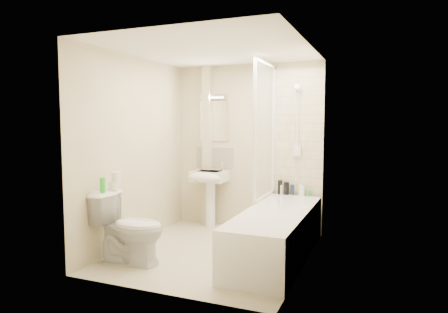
% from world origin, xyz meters
% --- Properties ---
extents(floor, '(2.50, 2.50, 0.00)m').
position_xyz_m(floor, '(0.00, 0.00, 0.00)').
color(floor, beige).
rests_on(floor, ground).
extents(wall_back, '(2.20, 0.02, 2.40)m').
position_xyz_m(wall_back, '(0.00, 1.25, 1.20)').
color(wall_back, beige).
rests_on(wall_back, ground).
extents(wall_left, '(0.02, 2.50, 2.40)m').
position_xyz_m(wall_left, '(-1.10, 0.00, 1.20)').
color(wall_left, beige).
rests_on(wall_left, ground).
extents(wall_right, '(0.02, 2.50, 2.40)m').
position_xyz_m(wall_right, '(1.10, 0.00, 1.20)').
color(wall_right, beige).
rests_on(wall_right, ground).
extents(ceiling, '(2.20, 2.50, 0.02)m').
position_xyz_m(ceiling, '(0.00, 0.00, 2.40)').
color(ceiling, white).
rests_on(ceiling, wall_back).
extents(tile_back, '(0.70, 0.01, 1.75)m').
position_xyz_m(tile_back, '(0.75, 1.24, 1.42)').
color(tile_back, beige).
rests_on(tile_back, wall_back).
extents(tile_right, '(0.01, 2.10, 1.75)m').
position_xyz_m(tile_right, '(1.09, 0.11, 1.42)').
color(tile_right, beige).
rests_on(tile_right, wall_right).
extents(pipe_boxing, '(0.12, 0.12, 2.40)m').
position_xyz_m(pipe_boxing, '(-0.62, 1.19, 1.20)').
color(pipe_boxing, beige).
rests_on(pipe_boxing, ground).
extents(splashback, '(0.60, 0.02, 0.30)m').
position_xyz_m(splashback, '(-0.52, 1.24, 1.03)').
color(splashback, beige).
rests_on(splashback, wall_back).
extents(mirror, '(0.46, 0.01, 0.60)m').
position_xyz_m(mirror, '(-0.52, 1.24, 1.58)').
color(mirror, white).
rests_on(mirror, wall_back).
extents(strip_light, '(0.42, 0.07, 0.07)m').
position_xyz_m(strip_light, '(-0.52, 1.22, 1.95)').
color(strip_light, silver).
rests_on(strip_light, wall_back).
extents(bathtub, '(0.70, 2.10, 0.55)m').
position_xyz_m(bathtub, '(0.75, 0.11, 0.29)').
color(bathtub, white).
rests_on(bathtub, ground).
extents(shower_screen, '(0.04, 0.92, 1.80)m').
position_xyz_m(shower_screen, '(0.40, 0.80, 1.45)').
color(shower_screen, white).
rests_on(shower_screen, bathtub).
extents(shower_fixture, '(0.10, 0.16, 0.99)m').
position_xyz_m(shower_fixture, '(0.75, 1.19, 1.55)').
color(shower_fixture, white).
rests_on(shower_fixture, wall_back).
extents(pedestal_sink, '(0.50, 0.47, 0.96)m').
position_xyz_m(pedestal_sink, '(-0.52, 1.01, 0.68)').
color(pedestal_sink, white).
rests_on(pedestal_sink, ground).
extents(bottle_black_a, '(0.06, 0.06, 0.20)m').
position_xyz_m(bottle_black_a, '(0.52, 1.16, 0.65)').
color(bottle_black_a, black).
rests_on(bottle_black_a, bathtub).
extents(bottle_white_a, '(0.06, 0.06, 0.13)m').
position_xyz_m(bottle_white_a, '(0.54, 1.16, 0.62)').
color(bottle_white_a, silver).
rests_on(bottle_white_a, bathtub).
extents(bottle_black_b, '(0.07, 0.07, 0.18)m').
position_xyz_m(bottle_black_b, '(0.62, 1.16, 0.64)').
color(bottle_black_b, black).
rests_on(bottle_black_b, bathtub).
extents(bottle_blue, '(0.05, 0.05, 0.15)m').
position_xyz_m(bottle_blue, '(0.70, 1.16, 0.62)').
color(bottle_blue, navy).
rests_on(bottle_blue, bathtub).
extents(bottle_cream, '(0.06, 0.06, 0.17)m').
position_xyz_m(bottle_cream, '(0.82, 1.16, 0.64)').
color(bottle_cream, beige).
rests_on(bottle_cream, bathtub).
extents(bottle_white_b, '(0.06, 0.06, 0.14)m').
position_xyz_m(bottle_white_b, '(0.84, 1.16, 0.62)').
color(bottle_white_b, white).
rests_on(bottle_white_b, bathtub).
extents(bottle_green, '(0.06, 0.06, 0.08)m').
position_xyz_m(bottle_green, '(0.93, 1.16, 0.59)').
color(bottle_green, green).
rests_on(bottle_green, bathtub).
extents(toilet, '(0.57, 0.85, 0.80)m').
position_xyz_m(toilet, '(-0.72, -0.68, 0.40)').
color(toilet, white).
rests_on(toilet, ground).
extents(toilet_roll_lower, '(0.11, 0.11, 0.09)m').
position_xyz_m(toilet_roll_lower, '(-0.97, -0.63, 0.85)').
color(toilet_roll_lower, white).
rests_on(toilet_roll_lower, toilet).
extents(toilet_roll_upper, '(0.10, 0.10, 0.11)m').
position_xyz_m(toilet_roll_upper, '(-0.94, -0.62, 0.95)').
color(toilet_roll_upper, white).
rests_on(toilet_roll_upper, toilet_roll_lower).
extents(green_bottle, '(0.06, 0.06, 0.16)m').
position_xyz_m(green_bottle, '(-0.97, -0.81, 0.88)').
color(green_bottle, green).
rests_on(green_bottle, toilet).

